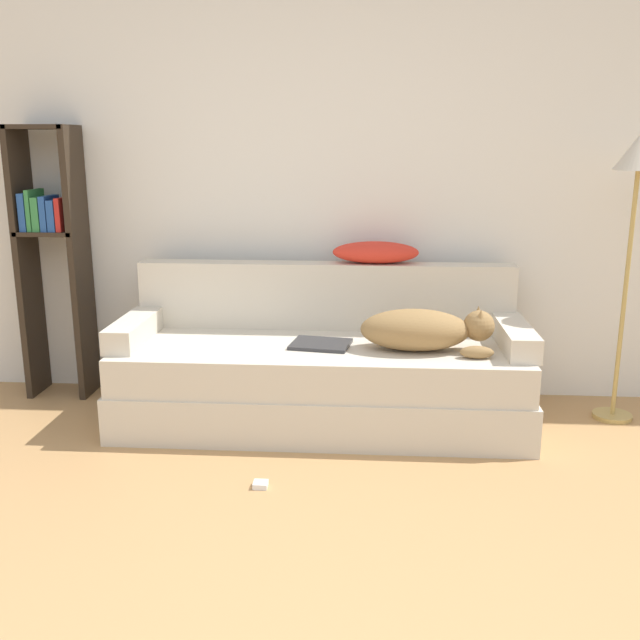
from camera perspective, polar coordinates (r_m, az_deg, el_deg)
wall_back at (r=4.13m, az=-0.65°, el=12.53°), size 8.00×0.06×2.70m
couch at (r=3.79m, az=0.10°, el=-5.13°), size 2.13×0.81×0.44m
couch_backrest at (r=4.00m, az=0.43°, el=1.97°), size 2.09×0.15×0.37m
couch_arm_left at (r=3.89m, az=-14.59°, el=-0.70°), size 0.15×0.62×0.12m
couch_arm_right at (r=3.76m, az=15.30°, el=-1.24°), size 0.15×0.62×0.12m
dog at (r=3.61m, az=8.25°, el=-0.77°), size 0.67×0.31×0.22m
laptop at (r=3.67m, az=0.06°, el=-1.95°), size 0.33×0.28×0.02m
throw_pillow at (r=3.96m, az=4.47°, el=5.42°), size 0.48×0.20×0.12m
bookshelf at (r=4.37m, az=-20.69°, el=5.55°), size 0.35×0.26×1.55m
floor_lamp at (r=3.97m, az=24.02°, el=10.07°), size 0.25×0.25×1.51m
power_adapter at (r=3.19m, az=-4.78°, el=-12.99°), size 0.06×0.06×0.02m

